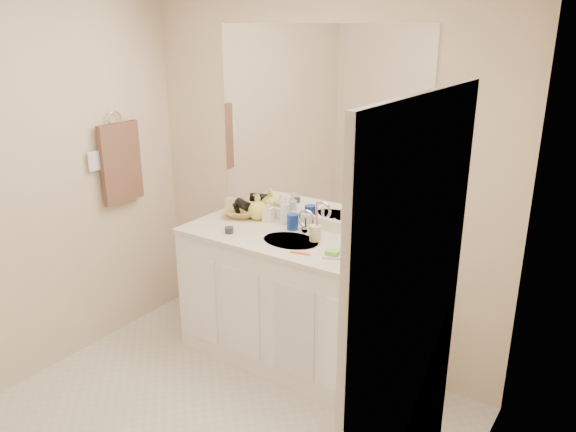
{
  "coord_description": "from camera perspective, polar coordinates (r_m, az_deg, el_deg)",
  "views": [
    {
      "loc": [
        1.8,
        -1.69,
        2.16
      ],
      "look_at": [
        0.0,
        0.97,
        1.05
      ],
      "focal_mm": 35.0,
      "sensor_mm": 36.0,
      "label": 1
    }
  ],
  "objects": [
    {
      "name": "hand_towel",
      "position": [
        4.03,
        -16.61,
        5.18
      ],
      "size": [
        0.04,
        0.32,
        0.55
      ],
      "primitive_type": "cube",
      "color": "#452D25",
      "rests_on": "towel_ring"
    },
    {
      "name": "switch_plate",
      "position": [
        3.92,
        -19.12,
        5.29
      ],
      "size": [
        0.01,
        0.08,
        0.13
      ],
      "primitive_type": "cube",
      "color": "white",
      "rests_on": "wall_left"
    },
    {
      "name": "wall_back",
      "position": [
        3.62,
        2.89,
        3.64
      ],
      "size": [
        2.6,
        0.02,
        2.4
      ],
      "primitive_type": "cube",
      "color": "beige",
      "rests_on": "floor"
    },
    {
      "name": "soap_bottle_white",
      "position": [
        3.75,
        -0.25,
        0.65
      ],
      "size": [
        0.09,
        0.09,
        0.19
      ],
      "primitive_type": "imported",
      "rotation": [
        0.0,
        0.0,
        0.25
      ],
      "color": "white",
      "rests_on": "countertop"
    },
    {
      "name": "mirror",
      "position": [
        3.54,
        2.93,
        9.24
      ],
      "size": [
        1.48,
        0.01,
        1.2
      ],
      "primitive_type": "cube",
      "color": "white",
      "rests_on": "wall_back"
    },
    {
      "name": "green_soap",
      "position": [
        3.25,
        4.5,
        -3.75
      ],
      "size": [
        0.08,
        0.07,
        0.03
      ],
      "primitive_type": "cube",
      "rotation": [
        0.0,
        0.0,
        0.21
      ],
      "color": "#6DD333",
      "rests_on": "soap_dish"
    },
    {
      "name": "hair_dryer",
      "position": [
        3.89,
        -4.58,
        1.17
      ],
      "size": [
        0.15,
        0.11,
        0.07
      ],
      "primitive_type": "cylinder",
      "rotation": [
        0.0,
        1.57,
        -0.4
      ],
      "color": "black",
      "rests_on": "wicker_basket"
    },
    {
      "name": "wall_right",
      "position": [
        2.01,
        15.54,
        -10.34
      ],
      "size": [
        0.02,
        2.6,
        2.4
      ],
      "primitive_type": "cube",
      "color": "beige",
      "rests_on": "floor"
    },
    {
      "name": "vanity_cabinet",
      "position": [
        3.7,
        0.44,
        -8.98
      ],
      "size": [
        1.5,
        0.55,
        0.85
      ],
      "primitive_type": "cube",
      "color": "white",
      "rests_on": "floor"
    },
    {
      "name": "blue_mug",
      "position": [
        3.66,
        0.46,
        -0.58
      ],
      "size": [
        0.09,
        0.09,
        0.1
      ],
      "primitive_type": "cylinder",
      "rotation": [
        0.0,
        0.0,
        0.24
      ],
      "color": "#1738A2",
      "rests_on": "countertop"
    },
    {
      "name": "countertop",
      "position": [
        3.51,
        0.46,
        -2.63
      ],
      "size": [
        1.52,
        0.57,
        0.03
      ],
      "primitive_type": "cube",
      "color": "silver",
      "rests_on": "vanity_cabinet"
    },
    {
      "name": "faucet",
      "position": [
        3.61,
        1.87,
        -0.82
      ],
      "size": [
        0.02,
        0.02,
        0.11
      ],
      "primitive_type": "cylinder",
      "color": "silver",
      "rests_on": "countertop"
    },
    {
      "name": "mouthwash_bottle",
      "position": [
        3.25,
        6.78,
        -2.34
      ],
      "size": [
        0.11,
        0.11,
        0.21
      ],
      "primitive_type": "cylinder",
      "rotation": [
        0.0,
        0.0,
        0.37
      ],
      "color": "#0E9DAC",
      "rests_on": "countertop"
    },
    {
      "name": "soap_bottle_yellow",
      "position": [
        3.85,
        -3.1,
        0.95
      ],
      "size": [
        0.18,
        0.18,
        0.18
      ],
      "primitive_type": "imported",
      "rotation": [
        0.0,
        0.0,
        -0.41
      ],
      "color": "#D5D854",
      "rests_on": "countertop"
    },
    {
      "name": "backsplash",
      "position": [
        3.7,
        2.7,
        -0.6
      ],
      "size": [
        1.52,
        0.03,
        0.08
      ],
      "primitive_type": "cube",
      "color": "white",
      "rests_on": "countertop"
    },
    {
      "name": "tan_cup",
      "position": [
        3.48,
        2.78,
        -1.75
      ],
      "size": [
        0.09,
        0.09,
        0.1
      ],
      "primitive_type": "cylinder",
      "rotation": [
        0.0,
        0.0,
        0.35
      ],
      "color": "beige",
      "rests_on": "countertop"
    },
    {
      "name": "toothbrush",
      "position": [
        3.44,
        2.95,
        -0.21
      ],
      "size": [
        0.02,
        0.04,
        0.22
      ],
      "primitive_type": "cylinder",
      "rotation": [
        0.14,
        0.0,
        0.27
      ],
      "color": "#FF437E",
      "rests_on": "tan_cup"
    },
    {
      "name": "dark_jar",
      "position": [
        3.63,
        -6.0,
        -1.43
      ],
      "size": [
        0.07,
        0.07,
        0.04
      ],
      "primitive_type": "cylinder",
      "rotation": [
        0.0,
        0.0,
        -0.23
      ],
      "color": "#2B2A30",
      "rests_on": "countertop"
    },
    {
      "name": "sink_basin",
      "position": [
        3.49,
        0.28,
        -2.69
      ],
      "size": [
        0.37,
        0.37,
        0.02
      ],
      "primitive_type": "cylinder",
      "color": "beige",
      "rests_on": "countertop"
    },
    {
      "name": "towel_ring",
      "position": [
        3.99,
        -17.2,
        9.4
      ],
      "size": [
        0.01,
        0.11,
        0.11
      ],
      "primitive_type": "torus",
      "rotation": [
        0.0,
        1.57,
        0.0
      ],
      "color": "silver",
      "rests_on": "wall_left"
    },
    {
      "name": "soap_bottle_cream",
      "position": [
        3.8,
        -2.01,
        0.54
      ],
      "size": [
        0.08,
        0.08,
        0.15
      ],
      "primitive_type": "imported",
      "rotation": [
        0.0,
        0.0,
        0.18
      ],
      "color": "#FFECCF",
      "rests_on": "countertop"
    },
    {
      "name": "clear_pump_bottle",
      "position": [
        3.33,
        10.06,
        -2.49
      ],
      "size": [
        0.06,
        0.06,
        0.15
      ],
      "primitive_type": "cylinder",
      "rotation": [
        0.0,
        0.0,
        -0.04
      ],
      "color": "white",
      "rests_on": "countertop"
    },
    {
      "name": "orange_comb",
      "position": [
        3.3,
        1.24,
        -3.79
      ],
      "size": [
        0.13,
        0.05,
        0.01
      ],
      "primitive_type": "cube",
      "rotation": [
        0.0,
        0.0,
        0.22
      ],
      "color": "#EF5219",
      "rests_on": "countertop"
    },
    {
      "name": "door",
      "position": [
        1.89,
        11.41,
        -19.48
      ],
      "size": [
        0.02,
        0.82,
        2.0
      ],
      "primitive_type": "cube",
      "color": "silver",
      "rests_on": "floor"
    },
    {
      "name": "wicker_basket",
      "position": [
        3.93,
        -4.78,
        0.38
      ],
      "size": [
        0.31,
        0.31,
        0.06
      ],
      "primitive_type": "imported",
      "rotation": [
        0.0,
        0.0,
        0.42
      ],
      "color": "tan",
      "rests_on": "countertop"
    },
    {
      "name": "soap_dish",
      "position": [
        3.26,
        4.49,
        -4.04
      ],
      "size": [
        0.13,
        0.12,
        0.01
      ],
      "primitive_type": "cube",
      "rotation": [
        0.0,
        0.0,
        0.41
      ],
      "color": "silver",
      "rests_on": "countertop"
    },
    {
      "name": "wall_left",
      "position": [
        3.66,
        -26.31,
        1.81
      ],
      "size": [
        0.02,
        2.6,
        2.4
      ],
      "primitive_type": "cube",
      "color": "beige",
      "rests_on": "floor"
    }
  ]
}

